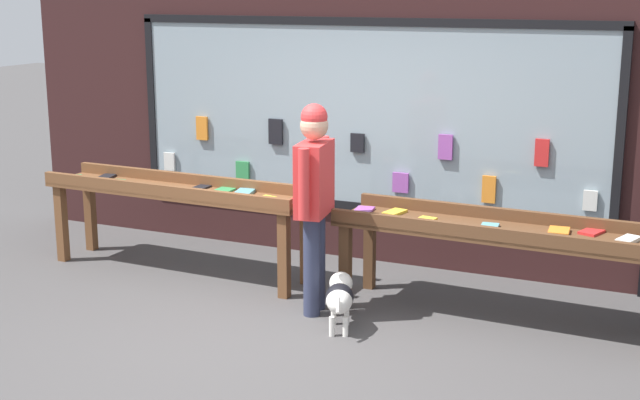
{
  "coord_description": "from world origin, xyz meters",
  "views": [
    {
      "loc": [
        3.08,
        -5.74,
        2.67
      ],
      "look_at": [
        0.03,
        0.99,
        0.91
      ],
      "focal_mm": 50.0,
      "sensor_mm": 36.0,
      "label": 1
    }
  ],
  "objects": [
    {
      "name": "display_table_left",
      "position": [
        -1.55,
        1.19,
        0.74
      ],
      "size": [
        2.73,
        0.66,
        0.91
      ],
      "color": "brown",
      "rests_on": "ground_plane"
    },
    {
      "name": "ground_plane",
      "position": [
        0.0,
        0.0,
        0.0
      ],
      "size": [
        40.0,
        40.0,
        0.0
      ],
      "primitive_type": "plane",
      "color": "#474444"
    },
    {
      "name": "small_dog",
      "position": [
        0.44,
        0.46,
        0.27
      ],
      "size": [
        0.36,
        0.6,
        0.41
      ],
      "rotation": [
        0.0,
        0.0,
        1.93
      ],
      "color": "white",
      "rests_on": "ground_plane"
    },
    {
      "name": "shopfront_facade",
      "position": [
        0.03,
        2.39,
        1.69
      ],
      "size": [
        8.04,
        0.29,
        3.44
      ],
      "color": "#331919",
      "rests_on": "ground_plane"
    },
    {
      "name": "person_browsing",
      "position": [
        0.1,
        0.73,
        1.05
      ],
      "size": [
        0.29,
        0.68,
        1.77
      ],
      "rotation": [
        0.0,
        0.0,
        1.72
      ],
      "color": "#2D334C",
      "rests_on": "ground_plane"
    },
    {
      "name": "display_table_right",
      "position": [
        1.55,
        1.19,
        0.7
      ],
      "size": [
        2.73,
        0.77,
        0.87
      ],
      "color": "brown",
      "rests_on": "ground_plane"
    }
  ]
}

